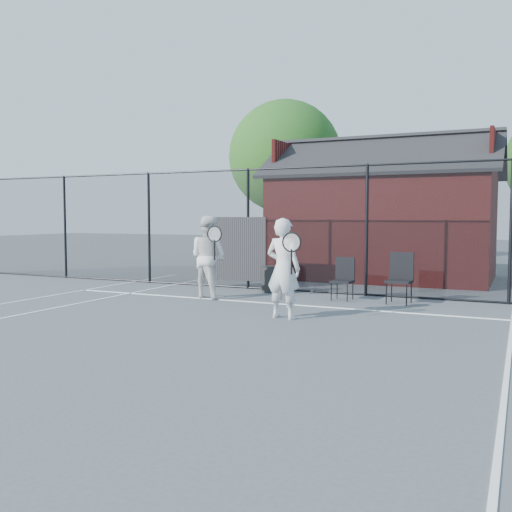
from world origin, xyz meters
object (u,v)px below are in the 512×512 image
at_px(clubhouse, 384,223).
at_px(player_front, 283,268).
at_px(chair_left, 342,279).
at_px(waste_bin, 270,279).
at_px(chair_right, 399,279).
at_px(player_back, 208,257).

height_order(clubhouse, player_front, clubhouse).
bearing_deg(clubhouse, player_front, -90.79).
distance_m(chair_left, waste_bin, 1.99).
bearing_deg(chair_right, chair_left, -177.10).
bearing_deg(chair_left, player_back, -158.11).
distance_m(player_back, waste_bin, 1.79).
bearing_deg(chair_right, clubhouse, 109.12).
bearing_deg(clubhouse, chair_left, -87.58).
distance_m(clubhouse, player_front, 7.53).
relative_size(player_front, waste_bin, 2.84).
xyz_separation_m(player_front, chair_left, (0.31, 2.59, -0.44)).
height_order(player_front, chair_right, player_front).
relative_size(player_back, waste_bin, 2.91).
height_order(chair_left, chair_right, chair_right).
bearing_deg(chair_left, clubhouse, 95.70).
xyz_separation_m(player_front, chair_right, (1.53, 2.59, -0.38)).
xyz_separation_m(chair_left, chair_right, (1.22, 0.00, 0.07)).
xyz_separation_m(clubhouse, player_back, (-2.59, -5.84, -0.69)).
bearing_deg(waste_bin, chair_left, -14.61).
relative_size(clubhouse, player_front, 3.64).
relative_size(player_front, chair_left, 1.97).
bearing_deg(chair_left, chair_right, 3.27).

